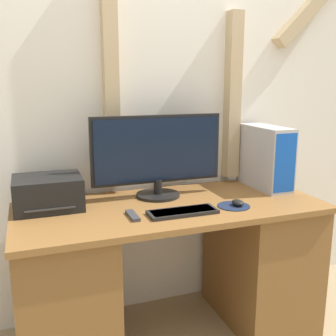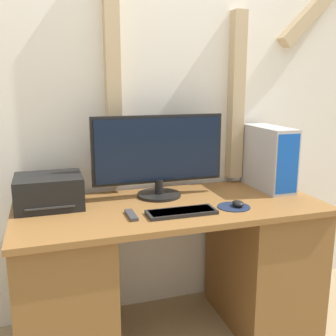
{
  "view_description": "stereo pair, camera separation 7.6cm",
  "coord_description": "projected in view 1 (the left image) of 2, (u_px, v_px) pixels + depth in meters",
  "views": [
    {
      "loc": [
        -0.68,
        -1.48,
        1.39
      ],
      "look_at": [
        -0.02,
        0.34,
        0.96
      ],
      "focal_mm": 42.0,
      "sensor_mm": 36.0,
      "label": 1
    },
    {
      "loc": [
        -0.61,
        -1.51,
        1.39
      ],
      "look_at": [
        -0.02,
        0.34,
        0.96
      ],
      "focal_mm": 42.0,
      "sensor_mm": 36.0,
      "label": 2
    }
  ],
  "objects": [
    {
      "name": "wall_back",
      "position": [
        148.0,
        88.0,
        2.28
      ],
      "size": [
        6.4,
        0.13,
        2.7
      ],
      "color": "white",
      "rests_on": "ground_plane"
    },
    {
      "name": "desk",
      "position": [
        171.0,
        270.0,
        2.12
      ],
      "size": [
        1.58,
        0.69,
        0.77
      ],
      "color": "brown",
      "rests_on": "ground_plane"
    },
    {
      "name": "monitor",
      "position": [
        158.0,
        153.0,
        2.13
      ],
      "size": [
        0.73,
        0.24,
        0.45
      ],
      "color": "black",
      "rests_on": "desk"
    },
    {
      "name": "keyboard",
      "position": [
        182.0,
        212.0,
        1.89
      ],
      "size": [
        0.34,
        0.12,
        0.02
      ],
      "color": "black",
      "rests_on": "desk"
    },
    {
      "name": "mousepad",
      "position": [
        234.0,
        206.0,
        2.01
      ],
      "size": [
        0.17,
        0.17,
        0.0
      ],
      "color": "#19233D",
      "rests_on": "desk"
    },
    {
      "name": "mouse",
      "position": [
        238.0,
        203.0,
        2.0
      ],
      "size": [
        0.06,
        0.08,
        0.03
      ],
      "color": "black",
      "rests_on": "mousepad"
    },
    {
      "name": "computer_tower",
      "position": [
        265.0,
        157.0,
        2.33
      ],
      "size": [
        0.15,
        0.39,
        0.37
      ],
      "color": "#B2B2B7",
      "rests_on": "desk"
    },
    {
      "name": "printer",
      "position": [
        48.0,
        193.0,
        1.96
      ],
      "size": [
        0.33,
        0.28,
        0.16
      ],
      "color": "black",
      "rests_on": "desk"
    },
    {
      "name": "remote_control",
      "position": [
        133.0,
        216.0,
        1.85
      ],
      "size": [
        0.04,
        0.15,
        0.02
      ],
      "color": "#38383D",
      "rests_on": "desk"
    }
  ]
}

